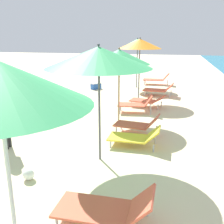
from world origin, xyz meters
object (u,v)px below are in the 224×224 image
at_px(person_walking_near, 4,112).
at_px(beach_ball, 28,174).
at_px(lounger_fourth_shoreside, 136,104).
at_px(umbrella_farthest, 138,44).
at_px(lounger_fifth_shoreside, 159,89).
at_px(lounger_third_shoreside, 135,137).
at_px(lounger_second_shoreside, 107,208).
at_px(lounger_fourth_inland, 138,124).
at_px(umbrella_third, 99,57).
at_px(umbrella_fourth, 119,57).
at_px(cooler_box, 96,86).
at_px(umbrella_fifth, 140,44).
at_px(lounger_fifth_inland, 148,100).
at_px(lounger_farthest_shoreside, 157,79).

distance_m(person_walking_near, beach_ball, 2.08).
distance_m(lounger_fourth_shoreside, umbrella_farthest, 5.37).
bearing_deg(lounger_fifth_shoreside, person_walking_near, 68.47).
bearing_deg(lounger_third_shoreside, person_walking_near, 15.81).
height_order(lounger_fifth_shoreside, person_walking_near, person_walking_near).
bearing_deg(beach_ball, lounger_second_shoreside, -26.09).
xyz_separation_m(lounger_second_shoreside, lounger_fifth_shoreside, (0.35, 9.37, 0.05)).
bearing_deg(umbrella_farthest, lounger_fourth_inland, -82.33).
height_order(umbrella_third, umbrella_fourth, umbrella_third).
bearing_deg(lounger_second_shoreside, umbrella_third, -71.74).
xyz_separation_m(lounger_fourth_inland, umbrella_farthest, (-0.97, 7.20, 2.06)).
height_order(lounger_fourth_shoreside, beach_ball, lounger_fourth_shoreside).
relative_size(cooler_box, beach_ball, 2.55).
height_order(lounger_fifth_shoreside, beach_ball, lounger_fifth_shoreside).
bearing_deg(umbrella_farthest, umbrella_fifth, -80.86).
bearing_deg(lounger_fourth_inland, lounger_third_shoreside, 100.46).
height_order(lounger_third_shoreside, umbrella_farthest, umbrella_farthest).
relative_size(lounger_fourth_inland, lounger_fifth_inland, 0.92).
bearing_deg(umbrella_farthest, lounger_farthest_shoreside, 47.67).
height_order(lounger_fourth_inland, lounger_fifth_shoreside, lounger_fourth_inland).
relative_size(lounger_fourth_shoreside, person_walking_near, 0.84).
xyz_separation_m(umbrella_farthest, beach_ball, (-0.89, -10.28, -2.25)).
distance_m(lounger_fourth_inland, umbrella_fifth, 4.90).
bearing_deg(lounger_farthest_shoreside, person_walking_near, 72.33).
distance_m(umbrella_fifth, person_walking_near, 6.83).
height_order(lounger_third_shoreside, person_walking_near, person_walking_near).
xyz_separation_m(person_walking_near, beach_ball, (1.34, -1.34, -0.86)).
relative_size(umbrella_fourth, umbrella_farthest, 0.92).
relative_size(person_walking_near, beach_ball, 6.75).
relative_size(lounger_farthest_shoreside, beach_ball, 6.24).
xyz_separation_m(lounger_fifth_inland, umbrella_farthest, (-0.98, 4.05, 2.09)).
bearing_deg(umbrella_third, cooler_box, 106.35).
xyz_separation_m(lounger_fourth_inland, umbrella_fifth, (-0.51, 4.37, 2.15)).
relative_size(lounger_fourth_shoreside, umbrella_fifth, 0.50).
distance_m(lounger_fifth_inland, cooler_box, 4.38).
xyz_separation_m(umbrella_fifth, umbrella_farthest, (-0.46, 2.83, -0.09)).
height_order(umbrella_fourth, umbrella_farthest, umbrella_farthest).
height_order(lounger_fourth_inland, beach_ball, lounger_fourth_inland).
relative_size(lounger_third_shoreside, lounger_fourth_shoreside, 1.00).
distance_m(umbrella_third, lounger_fifth_shoreside, 7.59).
bearing_deg(lounger_fifth_shoreside, lounger_second_shoreside, 92.85).
relative_size(umbrella_third, umbrella_fifth, 0.98).
relative_size(lounger_second_shoreside, person_walking_near, 0.96).
bearing_deg(umbrella_farthest, person_walking_near, -103.98).
distance_m(lounger_fifth_inland, beach_ball, 6.51).
bearing_deg(person_walking_near, lounger_fourth_inland, -157.78).
xyz_separation_m(umbrella_third, lounger_fifth_inland, (0.68, 5.00, -2.11)).
bearing_deg(umbrella_farthest, cooler_box, -156.20).
bearing_deg(lounger_fifth_shoreside, lounger_fourth_shoreside, 82.43).
xyz_separation_m(umbrella_fifth, lounger_fifth_shoreside, (0.87, 1.01, -2.15)).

